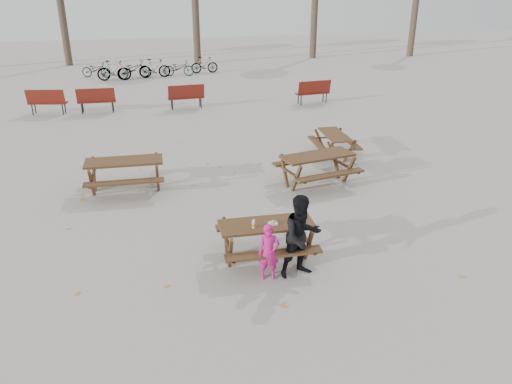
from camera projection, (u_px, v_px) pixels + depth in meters
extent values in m
plane|color=gray|center=(266.00, 259.00, 9.77)|extent=(80.00, 80.00, 0.00)
cube|color=#352313|center=(267.00, 224.00, 9.47)|extent=(1.80, 0.70, 0.05)
cube|color=#352313|center=(274.00, 254.00, 9.05)|extent=(1.80, 0.25, 0.05)
cube|color=#352313|center=(260.00, 224.00, 10.13)|extent=(1.80, 0.25, 0.05)
cylinder|color=#352313|center=(230.00, 254.00, 9.22)|extent=(0.08, 0.08, 0.73)
cylinder|color=#352313|center=(226.00, 239.00, 9.76)|extent=(0.08, 0.08, 0.73)
cylinder|color=#352313|center=(308.00, 246.00, 9.49)|extent=(0.08, 0.08, 0.73)
cylinder|color=#352313|center=(299.00, 231.00, 10.03)|extent=(0.08, 0.08, 0.73)
cube|color=white|center=(273.00, 224.00, 9.41)|extent=(0.18, 0.11, 0.03)
ellipsoid|color=tan|center=(273.00, 222.00, 9.39)|extent=(0.14, 0.06, 0.05)
cylinder|color=silver|center=(254.00, 224.00, 9.26)|extent=(0.06, 0.06, 0.15)
cylinder|color=orange|center=(254.00, 225.00, 9.27)|extent=(0.07, 0.07, 0.05)
cylinder|color=white|center=(254.00, 220.00, 9.23)|extent=(0.03, 0.03, 0.02)
imported|color=#C51874|center=(269.00, 252.00, 8.93)|extent=(0.42, 0.31, 1.07)
imported|color=black|center=(302.00, 236.00, 8.94)|extent=(0.88, 0.75, 1.58)
imported|color=black|center=(96.00, 69.00, 27.45)|extent=(1.70, 0.99, 0.85)
imported|color=black|center=(114.00, 71.00, 26.52)|extent=(1.77, 0.53, 1.06)
imported|color=black|center=(133.00, 69.00, 27.10)|extent=(2.00, 1.40, 1.00)
imported|color=black|center=(155.00, 68.00, 27.34)|extent=(1.71, 0.60, 1.01)
imported|color=black|center=(179.00, 68.00, 27.86)|extent=(1.71, 0.79, 0.87)
imported|color=black|center=(204.00, 65.00, 28.68)|extent=(1.56, 0.52, 0.93)
cylinder|color=#382B21|center=(62.00, 12.00, 30.18)|extent=(0.44, 0.44, 6.30)
cylinder|color=#382B21|center=(196.00, 15.00, 30.83)|extent=(0.44, 0.44, 5.95)
cylinder|color=#382B21|center=(315.00, 6.00, 33.07)|extent=(0.44, 0.44, 6.65)
cylinder|color=#382B21|center=(414.00, 17.00, 34.18)|extent=(0.44, 0.44, 5.25)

